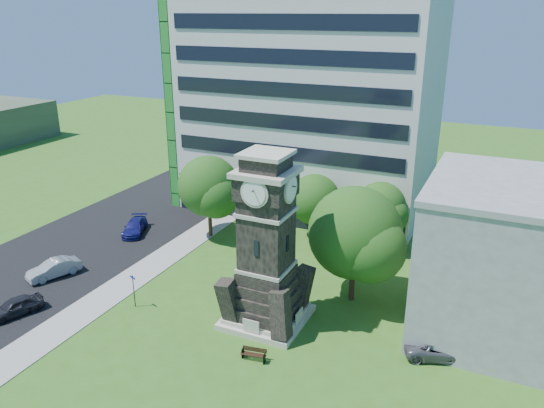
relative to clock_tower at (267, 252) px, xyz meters
The scene contains 16 objects.
ground 6.39m from the clock_tower, 146.32° to the right, with size 160.00×160.00×0.00m, color #355E1A.
sidewalk 13.88m from the clock_tower, 166.50° to the left, with size 3.00×70.00×0.06m, color gray.
street 21.86m from the clock_tower, behind, with size 14.00×80.00×0.02m, color black.
clock_tower is the anchor object (origin of this frame).
office_tall 26.21m from the clock_tower, 104.57° to the left, with size 26.20×15.11×28.60m.
office_low 18.00m from the clock_tower, 19.48° to the left, with size 15.20×12.20×10.40m.
car_street_south 18.63m from the clock_tower, 157.21° to the right, with size 1.54×3.83×1.30m, color black.
car_street_mid 19.22m from the clock_tower, behind, with size 1.47×4.23×1.39m, color #96989D.
car_street_north 20.77m from the clock_tower, 155.04° to the left, with size 1.80×4.42×1.28m, color navy.
car_east_lot 12.60m from the clock_tower, ahead, with size 2.01×4.36×1.21m, color #55555B.
park_bench 6.69m from the clock_tower, 74.71° to the right, with size 1.60×0.43×0.83m.
street_sign 10.56m from the clock_tower, 165.32° to the right, with size 0.61×0.06×2.56m.
tree_nw 15.70m from the clock_tower, 135.41° to the left, with size 6.33×5.76×7.97m.
tree_nc 15.48m from the clock_tower, 98.05° to the left, with size 5.31×4.83×6.17m.
tree_ne 15.66m from the clock_tower, 74.43° to the left, with size 5.03×4.57×6.34m.
tree_east 7.04m from the clock_tower, 48.37° to the left, with size 7.50×6.82×8.87m.
Camera 1 is at (16.95, -27.23, 20.65)m, focal length 35.00 mm.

